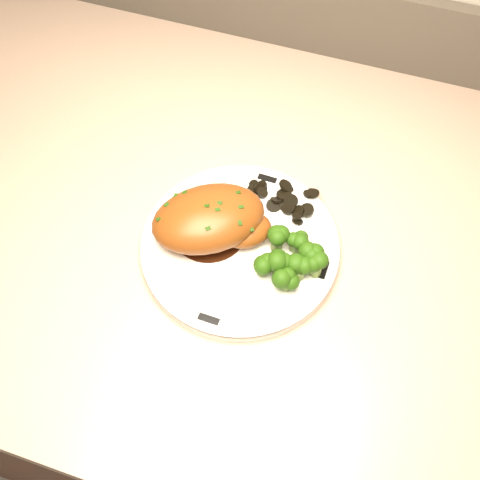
% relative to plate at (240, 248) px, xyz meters
% --- Properties ---
extents(plate, '(0.30, 0.30, 0.02)m').
position_rel_plate_xyz_m(plate, '(0.00, 0.00, 0.00)').
color(plate, white).
rests_on(plate, counter).
extents(rim_accent_0, '(0.02, 0.01, 0.00)m').
position_rel_plate_xyz_m(rim_accent_0, '(0.00, 0.10, 0.01)').
color(rim_accent_0, black).
rests_on(rim_accent_0, plate).
extents(rim_accent_1, '(0.01, 0.02, 0.00)m').
position_rel_plate_xyz_m(rim_accent_1, '(-0.10, 0.00, 0.01)').
color(rim_accent_1, black).
rests_on(rim_accent_1, plate).
extents(rim_accent_2, '(0.02, 0.01, 0.00)m').
position_rel_plate_xyz_m(rim_accent_2, '(-0.00, -0.10, 0.01)').
color(rim_accent_2, black).
rests_on(rim_accent_2, plate).
extents(rim_accent_3, '(0.01, 0.02, 0.00)m').
position_rel_plate_xyz_m(rim_accent_3, '(0.10, -0.00, 0.01)').
color(rim_accent_3, black).
rests_on(rim_accent_3, plate).
extents(gravy_pool, '(0.09, 0.09, 0.00)m').
position_rel_plate_xyz_m(gravy_pool, '(-0.04, 0.01, 0.01)').
color(gravy_pool, black).
rests_on(gravy_pool, plate).
extents(chicken_breast, '(0.17, 0.15, 0.05)m').
position_rel_plate_xyz_m(chicken_breast, '(-0.04, 0.01, 0.03)').
color(chicken_breast, brown).
rests_on(chicken_breast, plate).
extents(mushroom_pile, '(0.08, 0.06, 0.02)m').
position_rel_plate_xyz_m(mushroom_pile, '(0.02, 0.07, 0.01)').
color(mushroom_pile, black).
rests_on(mushroom_pile, plate).
extents(broccoli_florets, '(0.08, 0.07, 0.03)m').
position_rel_plate_xyz_m(broccoli_florets, '(0.07, -0.01, 0.03)').
color(broccoli_florets, olive).
rests_on(broccoli_florets, plate).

